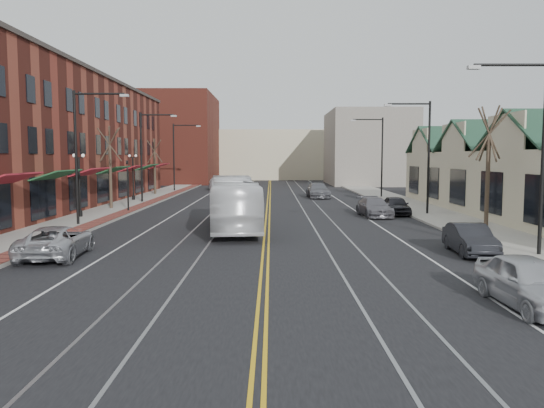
{
  "coord_description": "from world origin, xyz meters",
  "views": [
    {
      "loc": [
        0.26,
        -15.96,
        4.24
      ],
      "look_at": [
        0.28,
        8.92,
        2.0
      ],
      "focal_mm": 35.0,
      "sensor_mm": 36.0,
      "label": 1
    }
  ],
  "objects_px": {
    "parked_car_a": "(530,282)",
    "parked_car_d": "(396,206)",
    "transit_bus": "(232,203)",
    "parked_car_c": "(374,207)",
    "parked_suv": "(56,242)",
    "parked_car_b": "(470,239)"
  },
  "relations": [
    {
      "from": "parked_car_a",
      "to": "parked_car_d",
      "type": "distance_m",
      "value": 23.76
    },
    {
      "from": "transit_bus",
      "to": "parked_car_a",
      "type": "height_order",
      "value": "transit_bus"
    },
    {
      "from": "parked_car_a",
      "to": "parked_car_c",
      "type": "xyz_separation_m",
      "value": [
        0.02,
        22.59,
        -0.06
      ]
    },
    {
      "from": "parked_suv",
      "to": "parked_car_d",
      "type": "distance_m",
      "value": 24.32
    },
    {
      "from": "parked_suv",
      "to": "parked_car_c",
      "type": "bearing_deg",
      "value": -141.77
    },
    {
      "from": "parked_car_c",
      "to": "parked_car_a",
      "type": "bearing_deg",
      "value": -93.46
    },
    {
      "from": "parked_suv",
      "to": "parked_car_a",
      "type": "xyz_separation_m",
      "value": [
        16.28,
        -7.43,
        0.06
      ]
    },
    {
      "from": "parked_suv",
      "to": "parked_car_b",
      "type": "xyz_separation_m",
      "value": [
        17.64,
        0.66,
        -0.01
      ]
    },
    {
      "from": "parked_suv",
      "to": "parked_car_d",
      "type": "xyz_separation_m",
      "value": [
        18.08,
        16.27,
        0.01
      ]
    },
    {
      "from": "parked_suv",
      "to": "parked_car_c",
      "type": "distance_m",
      "value": 22.26
    },
    {
      "from": "parked_suv",
      "to": "parked_car_b",
      "type": "height_order",
      "value": "parked_suv"
    },
    {
      "from": "transit_bus",
      "to": "parked_suv",
      "type": "relative_size",
      "value": 2.27
    },
    {
      "from": "parked_suv",
      "to": "parked_car_a",
      "type": "distance_m",
      "value": 17.89
    },
    {
      "from": "parked_car_a",
      "to": "parked_car_d",
      "type": "height_order",
      "value": "parked_car_a"
    },
    {
      "from": "transit_bus",
      "to": "parked_car_a",
      "type": "distance_m",
      "value": 18.52
    },
    {
      "from": "parked_suv",
      "to": "parked_car_c",
      "type": "relative_size",
      "value": 1.04
    },
    {
      "from": "transit_bus",
      "to": "parked_car_d",
      "type": "bearing_deg",
      "value": -151.98
    },
    {
      "from": "parked_car_b",
      "to": "parked_car_a",
      "type": "bearing_deg",
      "value": -96.29
    },
    {
      "from": "transit_bus",
      "to": "parked_car_d",
      "type": "relative_size",
      "value": 2.74
    },
    {
      "from": "parked_suv",
      "to": "parked_car_b",
      "type": "bearing_deg",
      "value": 177.43
    },
    {
      "from": "parked_suv",
      "to": "parked_car_d",
      "type": "height_order",
      "value": "parked_car_d"
    },
    {
      "from": "parked_car_a",
      "to": "parked_car_b",
      "type": "bearing_deg",
      "value": 77.87
    }
  ]
}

